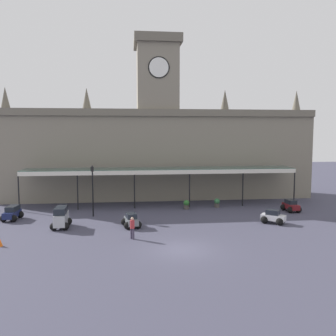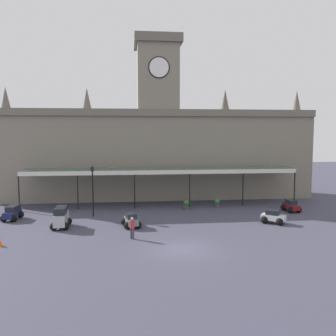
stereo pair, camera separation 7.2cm
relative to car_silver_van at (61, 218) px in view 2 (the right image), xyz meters
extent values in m
plane|color=#403F51|center=(9.24, -6.82, -0.81)|extent=(140.00, 140.00, 0.00)
cube|color=gray|center=(9.24, 13.53, 4.53)|extent=(37.26, 5.37, 10.67)
cube|color=#6C6558|center=(9.24, 10.69, 9.46)|extent=(37.26, 0.30, 0.80)
cube|color=gray|center=(9.24, 13.53, 13.64)|extent=(4.80, 4.80, 7.56)
cube|color=#665F53|center=(9.24, 13.53, 17.92)|extent=(5.50, 5.50, 1.00)
cylinder|color=white|center=(9.24, 11.07, 14.55)|extent=(2.20, 0.12, 2.20)
cylinder|color=black|center=(9.24, 11.11, 14.55)|extent=(2.46, 0.06, 2.46)
cone|color=#5F594E|center=(-8.39, 13.53, 11.16)|extent=(1.10, 1.10, 2.60)
cone|color=#5F594E|center=(0.86, 13.53, 11.16)|extent=(1.10, 1.10, 2.60)
cone|color=#5F594E|center=(17.63, 13.53, 11.16)|extent=(1.10, 1.10, 2.60)
cone|color=#5F594E|center=(26.87, 13.53, 11.16)|extent=(1.10, 1.10, 2.60)
cube|color=#38564C|center=(9.24, 8.64, 3.21)|extent=(29.39, 3.20, 0.16)
cube|color=silver|center=(9.24, 7.04, 3.01)|extent=(29.39, 0.12, 0.44)
cylinder|color=black|center=(-5.46, 7.19, 1.16)|extent=(0.14, 0.14, 3.94)
cylinder|color=black|center=(0.42, 7.19, 1.16)|extent=(0.14, 0.14, 3.94)
cylinder|color=black|center=(6.30, 7.19, 1.16)|extent=(0.14, 0.14, 3.94)
cylinder|color=black|center=(12.18, 7.19, 1.16)|extent=(0.14, 0.14, 3.94)
cylinder|color=black|center=(18.06, 7.19, 1.16)|extent=(0.14, 0.14, 3.94)
cylinder|color=black|center=(23.94, 7.19, 1.16)|extent=(0.14, 0.14, 3.94)
cube|color=#B2B5BA|center=(0.00, 0.01, -0.06)|extent=(1.00, 2.42, 0.95)
cube|color=#1E232B|center=(0.00, -0.04, 0.69)|extent=(0.94, 1.92, 0.55)
sphere|color=black|center=(-0.49, 0.85, -0.49)|extent=(0.64, 0.64, 0.64)
sphere|color=black|center=(0.46, 0.87, -0.49)|extent=(0.64, 0.64, 0.64)
sphere|color=black|center=(-0.46, -0.85, -0.49)|extent=(0.64, 0.64, 0.64)
sphere|color=black|center=(0.49, -0.83, -0.49)|extent=(0.64, 0.64, 0.64)
cube|color=maroon|center=(22.08, 3.94, -0.29)|extent=(1.10, 2.13, 0.50)
cube|color=#1E232B|center=(22.07, 3.99, 0.17)|extent=(0.92, 1.18, 0.42)
sphere|color=black|center=(22.59, 3.32, -0.49)|extent=(0.64, 0.64, 0.64)
sphere|color=black|center=(21.71, 3.22, -0.49)|extent=(0.64, 0.64, 0.64)
sphere|color=black|center=(22.44, 4.66, -0.49)|extent=(0.64, 0.64, 0.64)
sphere|color=black|center=(21.57, 4.57, -0.49)|extent=(0.64, 0.64, 0.64)
cube|color=slate|center=(5.87, -0.41, -0.29)|extent=(1.27, 2.18, 0.50)
cube|color=#1E232B|center=(5.88, -0.46, 0.17)|extent=(1.00, 1.24, 0.42)
sphere|color=black|center=(5.30, 0.16, -0.49)|extent=(0.64, 0.64, 0.64)
sphere|color=black|center=(6.17, 0.34, -0.49)|extent=(0.64, 0.64, 0.64)
sphere|color=black|center=(5.57, -1.16, -0.49)|extent=(0.64, 0.64, 0.64)
sphere|color=black|center=(6.43, -0.99, -0.49)|extent=(0.64, 0.64, 0.64)
cube|color=silver|center=(18.36, -0.53, -0.29)|extent=(2.15, 1.97, 0.50)
cube|color=#1E232B|center=(18.32, -0.50, 0.17)|extent=(1.36, 1.31, 0.42)
sphere|color=black|center=(19.17, -0.61, -0.49)|extent=(0.64, 0.64, 0.64)
sphere|color=black|center=(18.61, -1.30, -0.49)|extent=(0.64, 0.64, 0.64)
sphere|color=black|center=(18.11, 0.23, -0.49)|extent=(0.64, 0.64, 0.64)
sphere|color=black|center=(17.56, -0.45, -0.49)|extent=(0.64, 0.64, 0.64)
cube|color=#19214C|center=(-4.98, 3.31, -0.26)|extent=(1.14, 2.33, 0.55)
cube|color=#1E232B|center=(-4.96, 3.51, 0.24)|extent=(0.99, 1.63, 0.45)
sphere|color=black|center=(-4.62, 2.49, -0.49)|extent=(0.64, 0.64, 0.64)
sphere|color=black|center=(-5.51, 2.59, -0.49)|extent=(0.64, 0.64, 0.64)
sphere|color=black|center=(-4.45, 4.03, -0.49)|extent=(0.64, 0.64, 0.64)
sphere|color=black|center=(-5.35, 4.13, -0.49)|extent=(0.64, 0.64, 0.64)
cylinder|color=#3F384C|center=(5.86, -3.85, -0.40)|extent=(0.17, 0.17, 0.82)
cylinder|color=#3F384C|center=(5.99, -4.02, -0.40)|extent=(0.17, 0.17, 0.82)
cylinder|color=#A52D33|center=(5.92, -3.93, 0.32)|extent=(0.34, 0.34, 0.62)
sphere|color=tan|center=(5.92, -3.93, 0.75)|extent=(0.23, 0.23, 0.23)
cylinder|color=black|center=(2.29, 3.89, 1.36)|extent=(0.13, 0.13, 4.34)
cube|color=black|center=(2.29, 3.89, 3.75)|extent=(0.30, 0.30, 0.44)
sphere|color=black|center=(2.29, 3.89, 4.03)|extent=(0.14, 0.14, 0.14)
cone|color=orange|center=(-3.39, -4.66, -0.50)|extent=(0.40, 0.40, 0.62)
cylinder|color=#47423D|center=(11.68, 6.21, -0.60)|extent=(0.56, 0.56, 0.42)
sphere|color=#2C672B|center=(11.68, 6.21, -0.15)|extent=(0.60, 0.60, 0.60)
cylinder|color=#47423D|center=(15.10, 6.77, -0.60)|extent=(0.56, 0.56, 0.42)
sphere|color=#326D3F|center=(15.10, 6.77, -0.15)|extent=(0.60, 0.60, 0.60)
camera|label=1|loc=(5.66, -30.64, 7.17)|focal=38.68mm
camera|label=2|loc=(5.73, -30.65, 7.17)|focal=38.68mm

